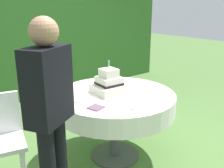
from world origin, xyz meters
name	(u,v)px	position (x,y,z in m)	size (l,w,h in m)	color
ground_plane	(115,155)	(0.00, 0.00, 0.00)	(20.00, 20.00, 0.00)	#547A3D
foliage_hedge	(21,22)	(0.00, 2.58, 1.36)	(6.19, 0.48, 2.73)	#336628
cake_table	(115,103)	(0.00, 0.00, 0.65)	(1.28, 1.28, 0.76)	#4C4C51
wedding_cake	(109,84)	(-0.03, 0.06, 0.85)	(0.34, 0.34, 0.35)	silver
serving_plate_near	(80,100)	(-0.41, 0.04, 0.76)	(0.14, 0.14, 0.01)	white
serving_plate_far	(143,86)	(0.40, -0.04, 0.76)	(0.13, 0.13, 0.01)	white
serving_plate_left	(135,107)	(-0.11, -0.41, 0.76)	(0.15, 0.15, 0.01)	white
napkin_stack	(96,108)	(-0.40, -0.20, 0.76)	(0.12, 0.12, 0.01)	#6B4C60
garden_chair	(0,133)	(-1.12, 0.30, 0.54)	(0.48, 0.48, 0.89)	white
standing_person	(50,112)	(-0.93, -0.38, 0.93)	(0.41, 0.35, 1.60)	black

